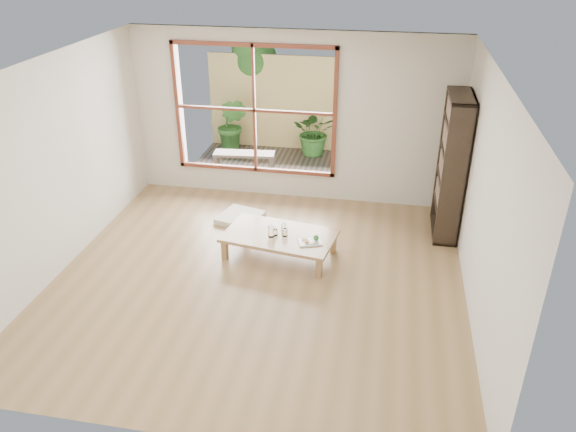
# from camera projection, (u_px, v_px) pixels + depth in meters

# --- Properties ---
(ground) EXTENTS (5.00, 5.00, 0.00)m
(ground) POSITION_uv_depth(u_px,v_px,m) (259.00, 278.00, 6.98)
(ground) COLOR #A37C51
(ground) RESTS_ON ground
(low_table) EXTENTS (1.54, 1.02, 0.31)m
(low_table) POSITION_uv_depth(u_px,v_px,m) (280.00, 237.00, 7.35)
(low_table) COLOR tan
(low_table) RESTS_ON ground
(floor_cushion) EXTENTS (0.71, 0.71, 0.08)m
(floor_cushion) POSITION_uv_depth(u_px,v_px,m) (240.00, 217.00, 8.34)
(floor_cushion) COLOR beige
(floor_cushion) RESTS_ON ground
(bookshelf) EXTENTS (0.32, 0.89, 1.99)m
(bookshelf) POSITION_uv_depth(u_px,v_px,m) (452.00, 167.00, 7.60)
(bookshelf) COLOR #2D2119
(bookshelf) RESTS_ON ground
(glass_tall) EXTENTS (0.08, 0.08, 0.15)m
(glass_tall) POSITION_uv_depth(u_px,v_px,m) (271.00, 232.00, 7.24)
(glass_tall) COLOR silver
(glass_tall) RESTS_ON low_table
(glass_mid) EXTENTS (0.07, 0.07, 0.10)m
(glass_mid) POSITION_uv_depth(u_px,v_px,m) (285.00, 233.00, 7.27)
(glass_mid) COLOR silver
(glass_mid) RESTS_ON low_table
(glass_short) EXTENTS (0.06, 0.06, 0.08)m
(glass_short) POSITION_uv_depth(u_px,v_px,m) (284.00, 226.00, 7.45)
(glass_short) COLOR silver
(glass_short) RESTS_ON low_table
(glass_small) EXTENTS (0.06, 0.06, 0.08)m
(glass_small) POSITION_uv_depth(u_px,v_px,m) (275.00, 232.00, 7.30)
(glass_small) COLOR silver
(glass_small) RESTS_ON low_table
(food_tray) EXTENTS (0.35, 0.30, 0.09)m
(food_tray) POSITION_uv_depth(u_px,v_px,m) (311.00, 241.00, 7.14)
(food_tray) COLOR white
(food_tray) RESTS_ON low_table
(deck) EXTENTS (2.80, 2.00, 0.05)m
(deck) POSITION_uv_depth(u_px,v_px,m) (271.00, 167.00, 10.18)
(deck) COLOR #3A322A
(deck) RESTS_ON ground
(garden_bench) EXTENTS (1.09, 0.41, 0.34)m
(garden_bench) POSITION_uv_depth(u_px,v_px,m) (244.00, 156.00, 9.85)
(garden_bench) COLOR #2D2119
(garden_bench) RESTS_ON deck
(bamboo_fence) EXTENTS (2.80, 0.06, 1.80)m
(bamboo_fence) POSITION_uv_depth(u_px,v_px,m) (282.00, 103.00, 10.64)
(bamboo_fence) COLOR tan
(bamboo_fence) RESTS_ON ground
(shrub_right) EXTENTS (0.93, 0.84, 0.89)m
(shrub_right) POSITION_uv_depth(u_px,v_px,m) (315.00, 131.00, 10.49)
(shrub_right) COLOR #2B551F
(shrub_right) RESTS_ON deck
(shrub_left) EXTENTS (0.66, 0.57, 1.05)m
(shrub_left) POSITION_uv_depth(u_px,v_px,m) (232.00, 125.00, 10.60)
(shrub_left) COLOR #2B551F
(shrub_left) RESTS_ON deck
(garden_tree) EXTENTS (1.04, 0.85, 2.22)m
(garden_tree) POSITION_uv_depth(u_px,v_px,m) (250.00, 60.00, 10.68)
(garden_tree) COLOR #4C3D2D
(garden_tree) RESTS_ON ground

